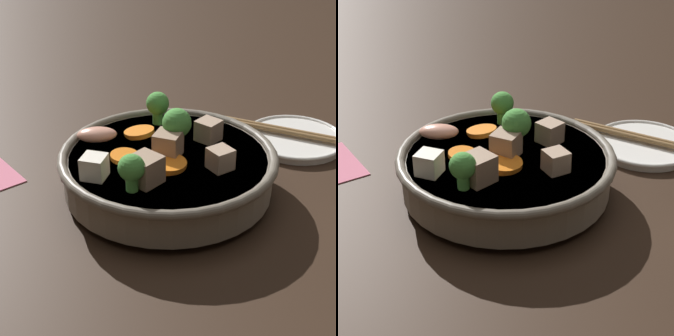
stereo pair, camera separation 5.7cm
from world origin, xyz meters
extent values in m
plane|color=black|center=(0.00, 0.00, 0.00)|extent=(3.00, 3.00, 0.00)
cylinder|color=slate|center=(0.00, 0.00, 0.01)|extent=(0.14, 0.14, 0.01)
cylinder|color=slate|center=(0.00, 0.00, 0.03)|extent=(0.25, 0.25, 0.04)
torus|color=#685F52|center=(0.00, 0.00, 0.05)|extent=(0.27, 0.27, 0.01)
cylinder|color=brown|center=(0.00, 0.00, 0.04)|extent=(0.24, 0.24, 0.02)
cylinder|color=orange|center=(-0.02, -0.05, 0.06)|extent=(0.05, 0.05, 0.01)
cylinder|color=orange|center=(0.02, -0.01, 0.06)|extent=(0.06, 0.06, 0.01)
cylinder|color=orange|center=(-0.07, -0.01, 0.06)|extent=(0.05, 0.05, 0.01)
cylinder|color=#59B84C|center=(-0.09, 0.03, 0.06)|extent=(0.01, 0.01, 0.02)
sphere|color=#47933D|center=(-0.09, 0.03, 0.08)|extent=(0.03, 0.03, 0.03)
cylinder|color=#59B84C|center=(-0.01, 0.02, 0.06)|extent=(0.02, 0.02, 0.02)
sphere|color=#47933D|center=(-0.01, 0.02, 0.09)|extent=(0.04, 0.04, 0.04)
cylinder|color=#59B84C|center=(0.05, -0.07, 0.06)|extent=(0.01, 0.01, 0.02)
sphere|color=#47933D|center=(0.05, -0.07, 0.08)|extent=(0.03, 0.03, 0.03)
cube|color=silver|center=(0.01, -0.10, 0.07)|extent=(0.04, 0.04, 0.03)
cube|color=tan|center=(0.05, 0.04, 0.07)|extent=(0.03, 0.03, 0.03)
cube|color=#9E7F66|center=(0.00, 0.00, 0.07)|extent=(0.04, 0.04, 0.03)
cube|color=#9E7F66|center=(0.05, -0.05, 0.07)|extent=(0.04, 0.04, 0.03)
cube|color=tan|center=(-0.02, 0.06, 0.07)|extent=(0.04, 0.04, 0.03)
ellipsoid|color=#EA9E84|center=(-0.07, -0.07, 0.06)|extent=(0.04, 0.06, 0.02)
cylinder|color=white|center=(-0.05, 0.23, 0.01)|extent=(0.14, 0.14, 0.01)
torus|color=white|center=(-0.05, 0.23, 0.01)|extent=(0.14, 0.14, 0.01)
cylinder|color=olive|center=(-0.04, 0.22, 0.02)|extent=(0.17, 0.15, 0.01)
cylinder|color=olive|center=(-0.05, 0.23, 0.02)|extent=(0.17, 0.15, 0.01)
camera|label=1|loc=(0.54, -0.25, 0.38)|focal=60.00mm
camera|label=2|loc=(0.56, -0.20, 0.38)|focal=60.00mm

